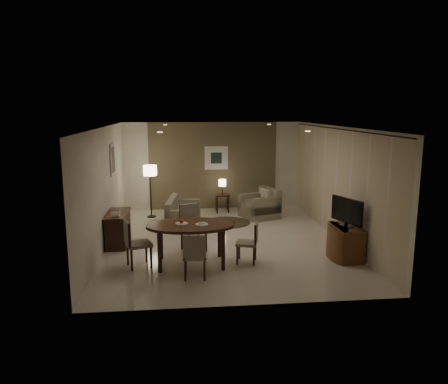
{
  "coord_description": "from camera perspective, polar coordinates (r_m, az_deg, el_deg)",
  "views": [
    {
      "loc": [
        -1.06,
        -9.97,
        3.12
      ],
      "look_at": [
        0.0,
        0.2,
        1.15
      ],
      "focal_mm": 35.0,
      "sensor_mm": 36.0,
      "label": 1
    }
  ],
  "objects": [
    {
      "name": "tv_cabinet",
      "position": [
        9.56,
        15.65,
        -6.35
      ],
      "size": [
        0.48,
        0.9,
        0.7
      ],
      "primitive_type": null,
      "color": "brown",
      "rests_on": "floor"
    },
    {
      "name": "round_rug",
      "position": [
        12.12,
        0.4,
        -3.98
      ],
      "size": [
        1.29,
        1.29,
        0.01
      ],
      "primitive_type": "cylinder",
      "color": "#473D27",
      "rests_on": "floor"
    },
    {
      "name": "art_left_canvas",
      "position": [
        11.36,
        -14.27,
        4.15
      ],
      "size": [
        0.01,
        0.46,
        0.64
      ],
      "primitive_type": "cube",
      "color": "gray",
      "rests_on": "wall_left"
    },
    {
      "name": "chair_far",
      "position": [
        9.69,
        -3.98,
        -4.76
      ],
      "size": [
        0.64,
        0.64,
        1.02
      ],
      "primitive_type": null,
      "rotation": [
        0.0,
        0.0,
        0.38
      ],
      "color": "gray",
      "rests_on": "floor"
    },
    {
      "name": "chair_near",
      "position": [
        8.2,
        -3.83,
        -8.22
      ],
      "size": [
        0.45,
        0.45,
        0.88
      ],
      "primitive_type": null,
      "rotation": [
        0.0,
        0.0,
        3.09
      ],
      "color": "gray",
      "rests_on": "floor"
    },
    {
      "name": "downlight_nr",
      "position": [
        8.55,
        10.89,
        7.79
      ],
      "size": [
        0.1,
        0.1,
        0.01
      ],
      "primitive_type": "cylinder",
      "color": "white",
      "rests_on": "ceiling"
    },
    {
      "name": "console_desk",
      "position": [
        10.44,
        -13.65,
        -4.66
      ],
      "size": [
        0.48,
        1.2,
        0.75
      ],
      "primitive_type": null,
      "color": "#412714",
      "rests_on": "floor"
    },
    {
      "name": "downlight_fl",
      "position": [
        11.79,
        -7.69,
        8.69
      ],
      "size": [
        0.1,
        0.1,
        0.01
      ],
      "primitive_type": "cylinder",
      "color": "white",
      "rests_on": "ceiling"
    },
    {
      "name": "art_left_frame",
      "position": [
        11.37,
        -14.35,
        4.15
      ],
      "size": [
        0.03,
        0.6,
        0.8
      ],
      "primitive_type": "cube",
      "color": "silver",
      "rests_on": "wall_left"
    },
    {
      "name": "curtain_wall",
      "position": [
        10.8,
        14.4,
        0.97
      ],
      "size": [
        0.08,
        6.7,
        2.58
      ],
      "primitive_type": null,
      "color": "beige",
      "rests_on": "wall_right"
    },
    {
      "name": "fruit_apple",
      "position": [
        8.79,
        -5.56,
        -3.8
      ],
      "size": [
        0.09,
        0.09,
        0.09
      ],
      "primitive_type": "sphere",
      "color": "#A62E12",
      "rests_on": "plate_a"
    },
    {
      "name": "telephone",
      "position": [
        10.05,
        -13.98,
        -2.78
      ],
      "size": [
        0.2,
        0.14,
        0.09
      ],
      "primitive_type": null,
      "color": "white",
      "rests_on": "console_desk"
    },
    {
      "name": "curtain_rod",
      "position": [
        10.66,
        14.74,
        7.97
      ],
      "size": [
        0.03,
        6.8,
        0.03
      ],
      "primitive_type": "cylinder",
      "rotation": [
        1.57,
        0.0,
        0.0
      ],
      "color": "black",
      "rests_on": "wall_right"
    },
    {
      "name": "art_back_frame",
      "position": [
        13.57,
        -1.01,
        4.47
      ],
      "size": [
        0.72,
        0.03,
        0.72
      ],
      "primitive_type": "cube",
      "color": "silver",
      "rests_on": "wall_back"
    },
    {
      "name": "taupe_accent",
      "position": [
        13.62,
        -1.44,
        3.43
      ],
      "size": [
        3.96,
        0.03,
        2.7
      ],
      "primitive_type": "cube",
      "color": "brown",
      "rests_on": "wall_back"
    },
    {
      "name": "chair_right",
      "position": [
        8.98,
        2.95,
        -6.61
      ],
      "size": [
        0.5,
        0.5,
        0.84
      ],
      "primitive_type": null,
      "rotation": [
        0.0,
        0.0,
        -1.83
      ],
      "color": "gray",
      "rests_on": "floor"
    },
    {
      "name": "armchair",
      "position": [
        12.63,
        4.65,
        -1.48
      ],
      "size": [
        1.18,
        1.21,
        0.84
      ],
      "primitive_type": null,
      "rotation": [
        0.0,
        0.0,
        -1.19
      ],
      "color": "gray",
      "rests_on": "floor"
    },
    {
      "name": "side_table",
      "position": [
        13.31,
        -0.22,
        -1.44
      ],
      "size": [
        0.43,
        0.43,
        0.55
      ],
      "primitive_type": null,
      "color": "black",
      "rests_on": "floor"
    },
    {
      "name": "chair_left",
      "position": [
        8.88,
        -11.06,
        -6.62
      ],
      "size": [
        0.58,
        0.58,
        0.96
      ],
      "primitive_type": null,
      "rotation": [
        0.0,
        0.0,
        1.88
      ],
      "color": "gray",
      "rests_on": "floor"
    },
    {
      "name": "downlight_fr",
      "position": [
        12.04,
        5.92,
        8.77
      ],
      "size": [
        0.1,
        0.1,
        0.01
      ],
      "primitive_type": "cylinder",
      "color": "white",
      "rests_on": "ceiling"
    },
    {
      "name": "table_lamp",
      "position": [
        13.21,
        -0.22,
        0.78
      ],
      "size": [
        0.22,
        0.22,
        0.5
      ],
      "primitive_type": null,
      "color": "#FFEAC1",
      "rests_on": "side_table"
    },
    {
      "name": "napkin",
      "position": [
        8.71,
        -2.92,
        -4.1
      ],
      "size": [
        0.12,
        0.08,
        0.03
      ],
      "primitive_type": "cube",
      "color": "white",
      "rests_on": "plate_b"
    },
    {
      "name": "floor_lamp",
      "position": [
        12.76,
        -9.55,
        0.08
      ],
      "size": [
        0.38,
        0.38,
        1.51
      ],
      "primitive_type": null,
      "color": "#FFE5B7",
      "rests_on": "floor"
    },
    {
      "name": "plate_a",
      "position": [
        8.81,
        -5.56,
        -4.13
      ],
      "size": [
        0.26,
        0.26,
        0.02
      ],
      "primitive_type": "cylinder",
      "color": "white",
      "rests_on": "dining_table"
    },
    {
      "name": "downlight_nl",
      "position": [
        8.19,
        -8.39,
        7.74
      ],
      "size": [
        0.1,
        0.1,
        0.01
      ],
      "primitive_type": "cylinder",
      "color": "white",
      "rests_on": "ceiling"
    },
    {
      "name": "dining_table",
      "position": [
        8.88,
        -4.33,
        -6.84
      ],
      "size": [
        1.78,
        1.11,
        0.84
      ],
      "primitive_type": null,
      "color": "#412714",
      "rests_on": "floor"
    },
    {
      "name": "room_shell",
      "position": [
        10.58,
        -0.11,
        1.27
      ],
      "size": [
        5.5,
        7.0,
        2.7
      ],
      "color": "beige",
      "rests_on": "ground"
    },
    {
      "name": "art_back_canvas",
      "position": [
        13.55,
        -1.01,
        4.46
      ],
      "size": [
        0.34,
        0.01,
        0.34
      ],
      "primitive_type": "cube",
      "color": "black",
      "rests_on": "wall_back"
    },
    {
      "name": "flat_tv",
      "position": [
        9.38,
        15.74,
        -2.45
      ],
      "size": [
        0.36,
        0.85,
        0.6
      ],
      "primitive_type": null,
      "rotation": [
        0.0,
        0.0,
        0.35
      ],
      "color": "black",
      "rests_on": "tv_cabinet"
    },
    {
      "name": "sofa",
      "position": [
        11.81,
        -5.31,
        -2.62
      ],
      "size": [
        1.66,
        0.98,
        0.74
      ],
      "primitive_type": null,
      "rotation": [
        0.0,
        0.0,
        1.44
      ],
      "color": "gray",
      "rests_on": "floor"
    },
    {
      "name": "plate_b",
      "position": [
        8.72,
        -2.91,
        -4.24
      ],
      "size": [
        0.26,
        0.26,
        0.02
      ],
      "primitive_type": "cylinder",
      "color": "white",
      "rests_on": "dining_table"
    }
  ]
}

